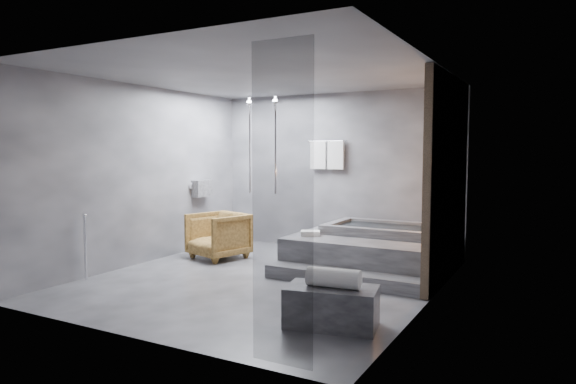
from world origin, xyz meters
The scene contains 7 objects.
room centered at (0.40, 0.24, 1.73)m, with size 5.00×5.04×2.82m.
tub_deck centered at (1.05, 1.45, 0.25)m, with size 2.20×2.00×0.50m, color #39393B.
tub_step centered at (1.05, 0.27, 0.09)m, with size 2.20×0.36×0.18m, color #39393B.
concrete_bench centered at (1.58, -1.31, 0.21)m, with size 0.91×0.50×0.41m, color #313133.
driftwood_chair centered at (-1.41, 0.85, 0.38)m, with size 0.81×0.84×0.76m, color #4C3213.
rolled_towel centered at (1.61, -1.32, 0.51)m, with size 0.20×0.20×0.54m, color white.
deck_towel centered at (0.26, 0.91, 0.54)m, with size 0.28×0.21×0.07m, color white.
Camera 1 is at (3.62, -5.98, 1.78)m, focal length 32.00 mm.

